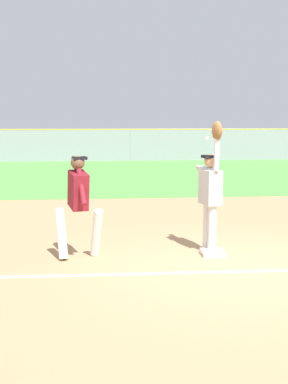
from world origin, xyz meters
name	(u,v)px	position (x,y,z in m)	size (l,w,h in m)	color
ground_plane	(233,266)	(0.00, 0.00, 0.00)	(70.41, 70.41, 0.00)	tan
outfield_grass	(143,173)	(0.00, 14.58, 0.01)	(41.76, 14.69, 0.01)	#549342
first_base	(212,253)	(-0.17, 0.69, 0.04)	(0.38, 0.38, 0.08)	white
fielder	(211,189)	(-0.18, 0.88, 1.12)	(0.35, 0.89, 2.28)	silver
runner	(78,199)	(-2.45, 0.72, 1.00)	(0.84, 0.84, 1.72)	white
baseball	(208,138)	(-0.26, 0.85, 1.99)	(0.07, 0.07, 0.07)	white
outfield_fence	(130,145)	(0.00, 21.92, 0.94)	(41.84, 0.08, 1.88)	#93999E
parked_car_blue	(70,147)	(-3.64, 25.05, 0.67)	(4.57, 2.47, 1.25)	#23389E
parked_car_green	(141,147)	(0.93, 25.24, 0.67)	(4.58, 2.49, 1.25)	#1E6B33
parked_car_white	(213,146)	(5.76, 25.35, 0.67)	(4.55, 2.43, 1.25)	white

